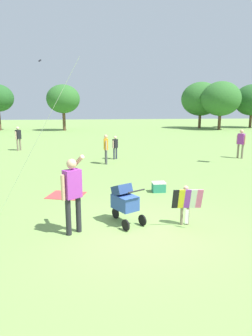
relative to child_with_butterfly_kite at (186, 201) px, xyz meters
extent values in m
plane|color=#75994C|center=(-1.16, -0.20, -0.63)|extent=(120.00, 120.00, 0.00)
cylinder|color=brown|center=(-5.25, 29.81, 0.46)|extent=(0.36, 0.36, 2.17)
ellipsoid|color=#2D6628|center=(-5.25, 29.81, 3.12)|extent=(3.94, 3.54, 3.35)
cylinder|color=brown|center=(12.45, 31.49, 0.26)|extent=(0.36, 0.36, 1.78)
ellipsoid|color=#2D6628|center=(12.45, 31.49, 3.21)|extent=(5.14, 4.62, 4.36)
cylinder|color=brown|center=(13.97, 28.72, 0.29)|extent=(0.36, 0.36, 1.83)
ellipsoid|color=#2D6628|center=(13.97, 28.72, 3.17)|extent=(4.91, 4.42, 4.18)
cylinder|color=brown|center=(15.11, 31.26, 0.44)|extent=(0.36, 0.36, 2.14)
ellipsoid|color=#2D6628|center=(15.11, 31.26, 2.84)|extent=(3.30, 2.97, 2.81)
cylinder|color=brown|center=(19.71, 31.51, 0.26)|extent=(0.36, 0.36, 1.77)
ellipsoid|color=#235623|center=(19.71, 31.51, 3.09)|extent=(4.87, 4.38, 4.14)
cylinder|color=#7F705B|center=(0.08, 0.04, -0.38)|extent=(0.07, 0.07, 0.50)
cylinder|color=#7F705B|center=(-0.07, 0.05, -0.38)|extent=(0.07, 0.07, 0.50)
cube|color=#2D8C4C|center=(0.00, 0.04, 0.06)|extent=(0.23, 0.15, 0.37)
cylinder|color=tan|center=(0.14, 0.03, 0.04)|extent=(0.05, 0.05, 0.33)
cylinder|color=tan|center=(-0.13, 0.05, 0.04)|extent=(0.05, 0.05, 0.33)
sphere|color=tan|center=(0.00, 0.04, 0.33)|extent=(0.13, 0.13, 0.13)
cube|color=pink|center=(0.28, -0.16, 0.11)|extent=(0.16, 0.19, 0.51)
cube|color=white|center=(0.13, -0.15, 0.11)|extent=(0.16, 0.19, 0.51)
cube|color=purple|center=(-0.01, -0.14, 0.11)|extent=(0.16, 0.19, 0.51)
cube|color=yellow|center=(-0.16, -0.12, 0.11)|extent=(0.16, 0.19, 0.51)
cube|color=black|center=(-0.30, -0.11, 0.11)|extent=(0.16, 0.19, 0.51)
cube|color=white|center=(-0.01, -0.16, -0.34)|extent=(0.08, 0.02, 0.36)
cylinder|color=#232328|center=(-2.84, -0.19, -0.19)|extent=(0.13, 0.13, 0.87)
cylinder|color=#232328|center=(-2.61, -0.04, -0.19)|extent=(0.13, 0.13, 0.87)
cube|color=purple|center=(-2.73, -0.11, 0.57)|extent=(0.45, 0.41, 0.65)
cylinder|color=tan|center=(-2.92, -0.25, 0.53)|extent=(0.09, 0.09, 0.58)
cylinder|color=tan|center=(-2.61, 0.14, 1.02)|extent=(0.38, 0.49, 0.41)
sphere|color=tan|center=(-2.73, -0.11, 1.03)|extent=(0.22, 0.22, 0.22)
cylinder|color=black|center=(-1.68, 0.69, -0.49)|extent=(0.17, 0.26, 0.28)
cylinder|color=black|center=(-1.51, -0.13, -0.49)|extent=(0.17, 0.26, 0.28)
cylinder|color=black|center=(-1.06, 0.13, -0.49)|extent=(0.17, 0.26, 0.28)
cube|color=#2D4C93|center=(-1.47, 0.33, -0.07)|extent=(0.70, 0.77, 0.36)
cube|color=navy|center=(-1.53, 0.44, 0.23)|extent=(0.57, 0.57, 0.35)
cylinder|color=black|center=(-1.24, -0.07, 0.33)|extent=(0.44, 0.27, 0.04)
cylinder|color=silver|center=(-3.65, 0.70, 1.35)|extent=(2.37, 1.35, 3.96)
cube|color=black|center=(-6.36, 20.70, 6.13)|extent=(0.32, 0.23, 0.26)
cylinder|color=#4C4C51|center=(-1.48, 8.07, -0.26)|extent=(0.11, 0.11, 0.74)
cylinder|color=#4C4C51|center=(-1.48, 8.30, -0.26)|extent=(0.11, 0.11, 0.74)
cube|color=orange|center=(-1.48, 8.19, 0.39)|extent=(0.21, 0.33, 0.56)
cylinder|color=tan|center=(-1.47, 7.99, 0.35)|extent=(0.08, 0.08, 0.49)
cylinder|color=tan|center=(-1.49, 8.39, 0.35)|extent=(0.08, 0.08, 0.49)
sphere|color=tan|center=(-1.48, 8.19, 0.79)|extent=(0.19, 0.19, 0.19)
cylinder|color=#7F705B|center=(6.13, 9.03, -0.23)|extent=(0.12, 0.12, 0.80)
cylinder|color=#7F705B|center=(6.28, 8.83, -0.23)|extent=(0.12, 0.12, 0.80)
cube|color=purple|center=(6.20, 8.93, 0.48)|extent=(0.38, 0.41, 0.60)
cylinder|color=tan|center=(6.07, 9.11, 0.43)|extent=(0.09, 0.09, 0.53)
cylinder|color=tan|center=(6.33, 8.76, 0.43)|extent=(0.09, 0.09, 0.53)
sphere|color=tan|center=(6.20, 8.93, 0.90)|extent=(0.21, 0.21, 0.21)
cylinder|color=#7F705B|center=(-6.92, 13.71, -0.24)|extent=(0.11, 0.11, 0.78)
cylinder|color=#7F705B|center=(-7.05, 13.50, -0.24)|extent=(0.11, 0.11, 0.78)
cube|color=black|center=(-6.99, 13.60, 0.45)|extent=(0.36, 0.40, 0.59)
cylinder|color=beige|center=(-6.87, 13.78, 0.41)|extent=(0.08, 0.08, 0.52)
cylinder|color=beige|center=(-7.10, 13.42, 0.41)|extent=(0.08, 0.08, 0.52)
sphere|color=beige|center=(-6.99, 13.60, 0.86)|extent=(0.20, 0.20, 0.20)
cylinder|color=#33384C|center=(-0.96, 9.45, -0.31)|extent=(0.09, 0.09, 0.64)
cylinder|color=#33384C|center=(-0.81, 9.59, -0.31)|extent=(0.09, 0.09, 0.64)
cube|color=black|center=(-0.89, 9.52, 0.25)|extent=(0.32, 0.32, 0.48)
cylinder|color=beige|center=(-1.01, 9.40, 0.22)|extent=(0.07, 0.07, 0.43)
cylinder|color=beige|center=(-0.76, 9.64, 0.22)|extent=(0.07, 0.07, 0.43)
sphere|color=beige|center=(-0.89, 9.52, 0.59)|extent=(0.17, 0.17, 0.17)
cube|color=#CC3D3D|center=(-3.13, 2.91, -0.62)|extent=(1.37, 1.24, 0.02)
cube|color=#288466|center=(0.03, 2.94, -0.48)|extent=(0.44, 0.32, 0.30)
cube|color=white|center=(0.03, 2.94, -0.30)|extent=(0.45, 0.33, 0.05)
camera|label=1|loc=(-2.32, -6.63, 2.30)|focal=31.35mm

